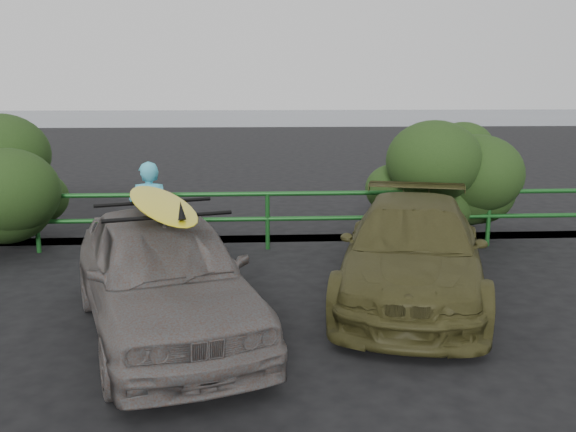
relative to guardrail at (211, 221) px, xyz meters
name	(u,v)px	position (x,y,z in m)	size (l,w,h in m)	color
ground	(184,373)	(0.00, -5.00, -0.52)	(80.00, 80.00, 0.00)	black
ocean	(242,115)	(0.00, 55.00, -0.52)	(200.00, 200.00, 0.00)	#565E69
guardrail	(211,221)	(0.00, 0.00, 0.00)	(14.00, 0.08, 1.04)	#164F1B
shrub_right	(481,182)	(5.00, 0.50, 0.57)	(3.20, 2.40, 2.18)	#223C16
sedan	(163,274)	(-0.32, -3.93, 0.22)	(1.74, 4.32, 1.47)	#5F5754
olive_vehicle	(412,251)	(2.89, -2.79, 0.14)	(1.86, 4.58, 1.33)	#423F1D
man	(150,216)	(-0.87, -1.18, 0.34)	(0.63, 0.41, 1.72)	#47B9D5
roof_rack	(161,209)	(-0.32, -3.93, 0.97)	(1.38, 0.97, 0.05)	black
surfboard	(160,203)	(-0.32, -3.93, 1.04)	(0.57, 2.75, 0.08)	yellow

